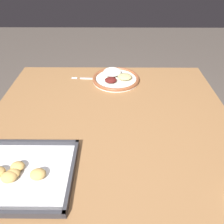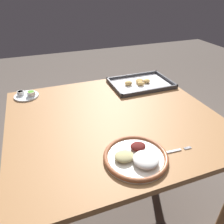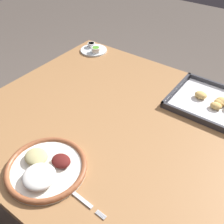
# 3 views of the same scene
# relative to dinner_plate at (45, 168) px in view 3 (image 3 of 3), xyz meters

# --- Properties ---
(ground_plane) EXTENTS (8.00, 8.00, 0.00)m
(ground_plane) POSITION_rel_dinner_plate_xyz_m (0.03, 0.36, -0.78)
(ground_plane) COLOR #564C44
(dining_table) EXTENTS (1.15, 1.05, 0.76)m
(dining_table) POSITION_rel_dinner_plate_xyz_m (0.03, 0.36, -0.12)
(dining_table) COLOR olive
(dining_table) RESTS_ON ground_plane
(dinner_plate) EXTENTS (0.28, 0.28, 0.05)m
(dinner_plate) POSITION_rel_dinner_plate_xyz_m (0.00, 0.00, 0.00)
(dinner_plate) COLOR white
(dinner_plate) RESTS_ON dining_table
(fork) EXTENTS (0.19, 0.02, 0.00)m
(fork) POSITION_rel_dinner_plate_xyz_m (0.16, -0.01, -0.01)
(fork) COLOR silver
(fork) RESTS_ON dining_table
(saucer_plate) EXTENTS (0.16, 0.16, 0.04)m
(saucer_plate) POSITION_rel_dinner_plate_xyz_m (-0.42, 0.78, -0.00)
(saucer_plate) COLOR silver
(saucer_plate) RESTS_ON dining_table
(baking_tray) EXTENTS (0.43, 0.30, 0.04)m
(baking_tray) POSITION_rel_dinner_plate_xyz_m (0.36, 0.69, -0.00)
(baking_tray) COLOR #333338
(baking_tray) RESTS_ON dining_table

